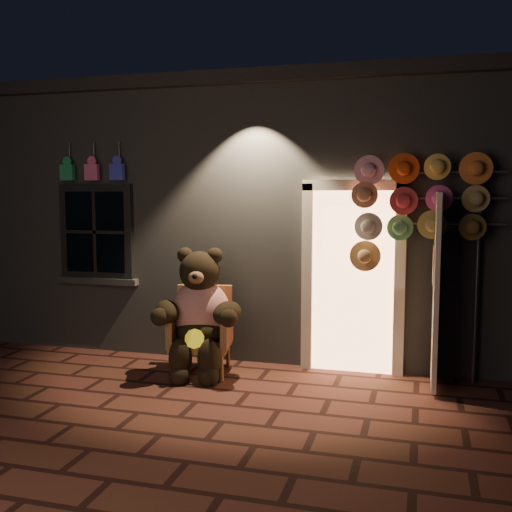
% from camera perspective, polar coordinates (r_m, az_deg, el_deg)
% --- Properties ---
extents(ground, '(60.00, 60.00, 0.00)m').
position_cam_1_polar(ground, '(6.08, -5.74, -13.66)').
color(ground, '#562821').
rests_on(ground, ground).
extents(shop_building, '(7.30, 5.95, 3.51)m').
position_cam_1_polar(shop_building, '(9.55, 2.92, 4.18)').
color(shop_building, slate).
rests_on(shop_building, ground).
extents(wicker_armchair, '(0.76, 0.71, 0.97)m').
position_cam_1_polar(wicker_armchair, '(6.91, -5.16, -7.02)').
color(wicker_armchair, '#B58546').
rests_on(wicker_armchair, ground).
extents(teddy_bear, '(1.05, 0.90, 1.47)m').
position_cam_1_polar(teddy_bear, '(6.74, -5.44, -5.51)').
color(teddy_bear, '#B31D13').
rests_on(teddy_bear, ground).
extents(hat_rack, '(1.60, 0.22, 2.46)m').
position_cam_1_polar(hat_rack, '(6.60, 15.05, 4.75)').
color(hat_rack, '#59595E').
rests_on(hat_rack, ground).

